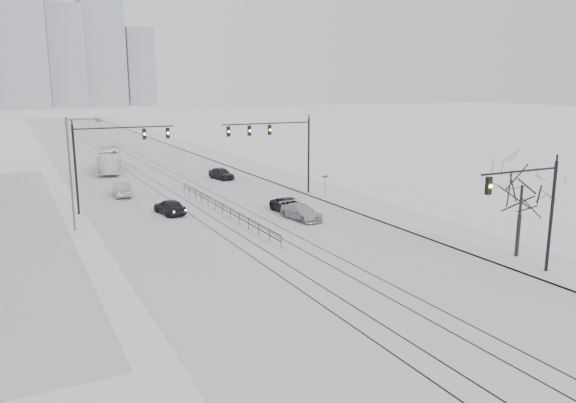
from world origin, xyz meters
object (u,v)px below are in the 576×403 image
(traffic_mast_near, at_px, (534,204))
(sedan_nb_far, at_px, (221,173))
(sedan_sb_inner, at_px, (170,207))
(sedan_sb_outer, at_px, (122,189))
(bare_tree, at_px, (522,193))
(sedan_nb_front, at_px, (290,206))
(sedan_nb_right, at_px, (301,212))
(box_truck, at_px, (110,160))

(traffic_mast_near, distance_m, sedan_nb_far, 42.38)
(traffic_mast_near, height_order, sedan_nb_far, traffic_mast_near)
(sedan_sb_inner, bearing_deg, sedan_sb_outer, -86.94)
(traffic_mast_near, distance_m, sedan_sb_inner, 30.42)
(sedan_nb_far, bearing_deg, bare_tree, -90.13)
(bare_tree, relative_size, sedan_nb_front, 1.30)
(sedan_sb_inner, relative_size, sedan_sb_outer, 0.92)
(sedan_sb_inner, height_order, sedan_nb_right, sedan_sb_inner)
(sedan_sb_inner, distance_m, box_truck, 27.91)
(bare_tree, xyz_separation_m, sedan_nb_right, (-7.80, 16.13, -3.82))
(sedan_sb_outer, height_order, sedan_nb_right, sedan_sb_outer)
(sedan_nb_right, bearing_deg, box_truck, 98.13)
(traffic_mast_near, distance_m, box_truck, 56.33)
(sedan_nb_right, bearing_deg, traffic_mast_near, -82.31)
(traffic_mast_near, xyz_separation_m, sedan_sb_outer, (-17.28, 36.51, -3.82))
(sedan_sb_outer, xyz_separation_m, sedan_nb_far, (12.93, 5.47, -0.03))
(sedan_nb_front, height_order, box_truck, box_truck)
(sedan_sb_outer, relative_size, sedan_nb_front, 0.96)
(bare_tree, xyz_separation_m, sedan_sb_outer, (-19.69, 33.50, -3.75))
(sedan_sb_inner, bearing_deg, sedan_nb_front, 147.36)
(sedan_nb_far, distance_m, box_truck, 16.48)
(sedan_sb_inner, height_order, sedan_nb_front, sedan_sb_inner)
(sedan_sb_outer, xyz_separation_m, box_truck, (1.76, 17.56, 0.81))
(traffic_mast_near, height_order, sedan_sb_outer, traffic_mast_near)
(sedan_sb_inner, relative_size, sedan_nb_far, 0.99)
(sedan_nb_right, bearing_deg, bare_tree, -72.23)
(sedan_nb_far, bearing_deg, sedan_sb_outer, -167.04)
(box_truck, bearing_deg, sedan_nb_right, 117.86)
(box_truck, bearing_deg, sedan_sb_inner, 102.75)
(sedan_nb_front, bearing_deg, bare_tree, -72.12)
(sedan_sb_inner, distance_m, sedan_nb_far, 19.06)
(sedan_sb_inner, relative_size, box_truck, 0.37)
(traffic_mast_near, xyz_separation_m, bare_tree, (2.41, 3.00, -0.07))
(sedan_nb_front, relative_size, sedan_nb_far, 1.12)
(sedan_sb_outer, relative_size, sedan_nb_right, 0.98)
(bare_tree, bearing_deg, traffic_mast_near, -128.76)
(sedan_sb_inner, relative_size, sedan_nb_front, 0.88)
(bare_tree, bearing_deg, sedan_nb_front, 111.54)
(traffic_mast_near, xyz_separation_m, sedan_nb_far, (-4.35, 41.98, -3.85))
(sedan_nb_front, bearing_deg, sedan_nb_right, -100.85)
(bare_tree, xyz_separation_m, sedan_sb_inner, (-17.42, 23.17, -3.78))
(sedan_nb_front, relative_size, box_truck, 0.42)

